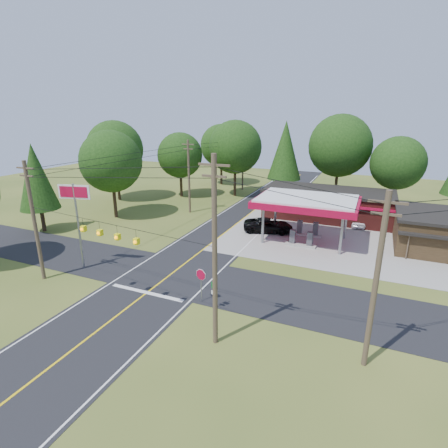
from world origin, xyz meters
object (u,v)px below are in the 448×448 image
at_px(gas_canopy, 307,203).
at_px(sedan_car, 359,220).
at_px(octagonal_stop_sign, 201,277).
at_px(suv_car, 268,225).
at_px(big_stop_sign, 76,205).

distance_m(gas_canopy, sedan_car, 10.21).
xyz_separation_m(sedan_car, octagonal_stop_sign, (-9.75, -24.01, 1.30)).
bearing_deg(octagonal_stop_sign, suv_car, 90.00).
distance_m(suv_car, octagonal_stop_sign, 17.33).
height_order(gas_canopy, sedan_car, gas_canopy).
relative_size(sedan_car, octagonal_stop_sign, 1.53).
bearing_deg(gas_canopy, big_stop_sign, -138.56).
bearing_deg(gas_canopy, suv_car, 164.17).
height_order(gas_canopy, suv_car, gas_canopy).
bearing_deg(suv_car, octagonal_stop_sign, 165.95).
bearing_deg(big_stop_sign, octagonal_stop_sign, -4.59).
relative_size(gas_canopy, octagonal_stop_sign, 4.01).
height_order(sedan_car, big_stop_sign, big_stop_sign).
relative_size(gas_canopy, suv_car, 1.85).
bearing_deg(octagonal_stop_sign, gas_canopy, 74.31).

